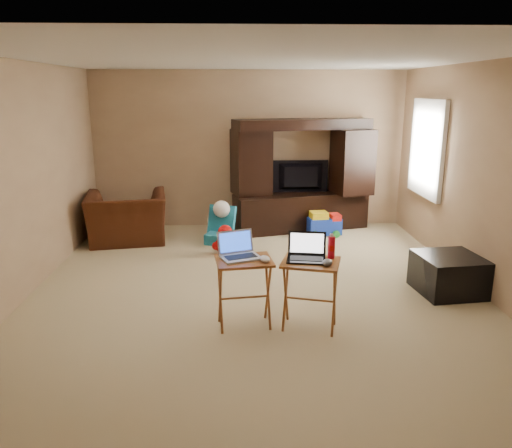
{
  "coord_description": "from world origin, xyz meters",
  "views": [
    {
      "loc": [
        -0.2,
        -5.35,
        2.19
      ],
      "look_at": [
        0.0,
        -0.2,
        0.8
      ],
      "focal_mm": 35.0,
      "sensor_mm": 36.0,
      "label": 1
    }
  ],
  "objects_px": {
    "push_toy": "(324,223)",
    "water_bottle": "(331,247)",
    "tray_table_right": "(310,295)",
    "mouse_right": "(327,262)",
    "plush_toy": "(225,240)",
    "laptop_right": "(307,248)",
    "ottoman": "(449,274)",
    "tray_table_left": "(244,293)",
    "mouse_left": "(265,259)",
    "child_rocker": "(222,225)",
    "entertainment_center": "(302,175)",
    "television": "(301,177)",
    "recliner": "(127,218)",
    "laptop_left": "(241,246)"
  },
  "relations": [
    {
      "from": "child_rocker",
      "to": "tray_table_right",
      "type": "bearing_deg",
      "value": -51.1
    },
    {
      "from": "laptop_right",
      "to": "mouse_right",
      "type": "xyz_separation_m",
      "value": [
        0.17,
        -0.14,
        -0.09
      ]
    },
    {
      "from": "entertainment_center",
      "to": "laptop_right",
      "type": "bearing_deg",
      "value": -111.56
    },
    {
      "from": "push_toy",
      "to": "plush_toy",
      "type": "bearing_deg",
      "value": -157.18
    },
    {
      "from": "entertainment_center",
      "to": "mouse_right",
      "type": "xyz_separation_m",
      "value": [
        -0.23,
        -3.62,
        -0.18
      ]
    },
    {
      "from": "child_rocker",
      "to": "laptop_right",
      "type": "distance_m",
      "value": 2.93
    },
    {
      "from": "plush_toy",
      "to": "mouse_right",
      "type": "bearing_deg",
      "value": -67.75
    },
    {
      "from": "ottoman",
      "to": "mouse_left",
      "type": "bearing_deg",
      "value": -158.82
    },
    {
      "from": "laptop_left",
      "to": "entertainment_center",
      "type": "bearing_deg",
      "value": 52.66
    },
    {
      "from": "tray_table_right",
      "to": "mouse_right",
      "type": "height_order",
      "value": "mouse_right"
    },
    {
      "from": "plush_toy",
      "to": "tray_table_right",
      "type": "relative_size",
      "value": 0.62
    },
    {
      "from": "tray_table_left",
      "to": "mouse_right",
      "type": "height_order",
      "value": "mouse_right"
    },
    {
      "from": "entertainment_center",
      "to": "plush_toy",
      "type": "distance_m",
      "value": 1.86
    },
    {
      "from": "ottoman",
      "to": "mouse_left",
      "type": "height_order",
      "value": "mouse_left"
    },
    {
      "from": "recliner",
      "to": "mouse_left",
      "type": "height_order",
      "value": "recliner"
    },
    {
      "from": "recliner",
      "to": "laptop_left",
      "type": "relative_size",
      "value": 3.21
    },
    {
      "from": "entertainment_center",
      "to": "child_rocker",
      "type": "distance_m",
      "value": 1.58
    },
    {
      "from": "child_rocker",
      "to": "mouse_right",
      "type": "distance_m",
      "value": 3.1
    },
    {
      "from": "child_rocker",
      "to": "mouse_left",
      "type": "distance_m",
      "value": 2.85
    },
    {
      "from": "laptop_right",
      "to": "tray_table_right",
      "type": "bearing_deg",
      "value": -17.18
    },
    {
      "from": "entertainment_center",
      "to": "water_bottle",
      "type": "height_order",
      "value": "entertainment_center"
    },
    {
      "from": "television",
      "to": "tray_table_right",
      "type": "distance_m",
      "value": 3.62
    },
    {
      "from": "plush_toy",
      "to": "mouse_left",
      "type": "height_order",
      "value": "mouse_left"
    },
    {
      "from": "entertainment_center",
      "to": "laptop_right",
      "type": "xyz_separation_m",
      "value": [
        -0.4,
        -3.48,
        -0.09
      ]
    },
    {
      "from": "television",
      "to": "mouse_right",
      "type": "relative_size",
      "value": 6.55
    },
    {
      "from": "entertainment_center",
      "to": "laptop_left",
      "type": "height_order",
      "value": "entertainment_center"
    },
    {
      "from": "television",
      "to": "mouse_right",
      "type": "bearing_deg",
      "value": 85.54
    },
    {
      "from": "child_rocker",
      "to": "plush_toy",
      "type": "bearing_deg",
      "value": -62.21
    },
    {
      "from": "push_toy",
      "to": "water_bottle",
      "type": "distance_m",
      "value": 3.14
    },
    {
      "from": "child_rocker",
      "to": "plush_toy",
      "type": "xyz_separation_m",
      "value": [
        0.06,
        -0.53,
        -0.06
      ]
    },
    {
      "from": "tray_table_left",
      "to": "water_bottle",
      "type": "relative_size",
      "value": 3.24
    },
    {
      "from": "entertainment_center",
      "to": "mouse_left",
      "type": "distance_m",
      "value": 3.59
    },
    {
      "from": "ottoman",
      "to": "tray_table_left",
      "type": "distance_m",
      "value": 2.4
    },
    {
      "from": "entertainment_center",
      "to": "ottoman",
      "type": "height_order",
      "value": "entertainment_center"
    },
    {
      "from": "entertainment_center",
      "to": "mouse_left",
      "type": "xyz_separation_m",
      "value": [
        -0.78,
        -3.5,
        -0.18
      ]
    },
    {
      "from": "mouse_left",
      "to": "plush_toy",
      "type": "bearing_deg",
      "value": 100.5
    },
    {
      "from": "recliner",
      "to": "plush_toy",
      "type": "distance_m",
      "value": 1.6
    },
    {
      "from": "entertainment_center",
      "to": "mouse_right",
      "type": "relative_size",
      "value": 15.76
    },
    {
      "from": "entertainment_center",
      "to": "ottoman",
      "type": "xyz_separation_m",
      "value": [
        1.31,
        -2.69,
        -0.67
      ]
    },
    {
      "from": "laptop_right",
      "to": "ottoman",
      "type": "bearing_deg",
      "value": 34.25
    },
    {
      "from": "recliner",
      "to": "television",
      "type": "bearing_deg",
      "value": -175.3
    },
    {
      "from": "recliner",
      "to": "tray_table_right",
      "type": "height_order",
      "value": "recliner"
    },
    {
      "from": "mouse_right",
      "to": "water_bottle",
      "type": "distance_m",
      "value": 0.22
    },
    {
      "from": "push_toy",
      "to": "laptop_left",
      "type": "relative_size",
      "value": 1.45
    },
    {
      "from": "mouse_right",
      "to": "water_bottle",
      "type": "bearing_deg",
      "value": 70.71
    },
    {
      "from": "tray_table_right",
      "to": "laptop_left",
      "type": "distance_m",
      "value": 0.79
    },
    {
      "from": "tray_table_right",
      "to": "mouse_left",
      "type": "relative_size",
      "value": 4.94
    },
    {
      "from": "ottoman",
      "to": "tray_table_right",
      "type": "bearing_deg",
      "value": -154.06
    },
    {
      "from": "television",
      "to": "laptop_right",
      "type": "height_order",
      "value": "television"
    },
    {
      "from": "laptop_left",
      "to": "ottoman",
      "type": "bearing_deg",
      "value": -3.9
    }
  ]
}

